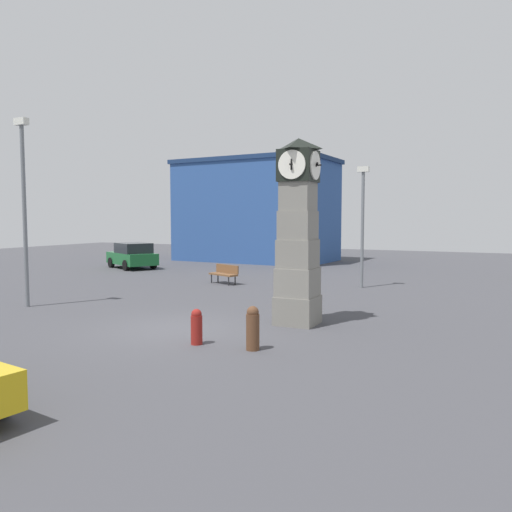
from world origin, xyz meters
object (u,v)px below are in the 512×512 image
Objects in this scene: bollard_mid_row at (253,328)px; bench at (225,273)px; street_lamp_far_side at (363,217)px; car_far_lot at (132,256)px; street_lamp_near_road at (24,199)px; clock_tower at (298,237)px; bollard_near_tower at (197,326)px.

bollard_mid_row is 0.62× the size of bench.
bollard_mid_row is 11.97m from street_lamp_far_side.
car_far_lot is at bearing 137.29° from bollard_mid_row.
street_lamp_near_road is (-9.71, 1.76, 3.24)m from bollard_mid_row.
clock_tower is at bearing 8.48° from street_lamp_near_road.
bollard_near_tower is 0.84× the size of bollard_mid_row.
clock_tower is at bearing -47.55° from bench.
street_lamp_far_side is (-0.28, 11.68, 2.64)m from bollard_mid_row.
bollard_near_tower is 0.53× the size of bench.
bollard_mid_row is (1.48, 0.12, 0.08)m from bollard_near_tower.
street_lamp_far_side is at bearing 91.22° from clock_tower.
street_lamp_near_road reaches higher than car_far_lot.
bollard_near_tower is 0.21× the size of car_far_lot.
street_lamp_near_road reaches higher than bollard_mid_row.
bench is at bearing -166.42° from street_lamp_far_side.
clock_tower is 5.14× the size of bollard_mid_row.
bollard_near_tower is at bearing -45.89° from car_far_lot.
bench is at bearing 122.52° from bollard_mid_row.
car_far_lot is 2.53× the size of bench.
bench is 0.26× the size of street_lamp_near_road.
clock_tower is at bearing 91.80° from bollard_mid_row.
bench is 9.58m from street_lamp_near_road.
bench is (-6.49, 10.18, -0.01)m from bollard_mid_row.
street_lamp_far_side is at bearing 46.44° from street_lamp_near_road.
car_far_lot is 13.82m from street_lamp_near_road.
car_far_lot is at bearing 144.32° from clock_tower.
car_far_lot is at bearing 134.11° from bollard_near_tower.
clock_tower is 18.73m from car_far_lot.
clock_tower is 1.00× the size of street_lamp_far_side.
bollard_near_tower is at bearing -175.27° from bollard_mid_row.
street_lamp_near_road is (-3.22, -8.42, 3.24)m from bench.
clock_tower reaches higher than street_lamp_far_side.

